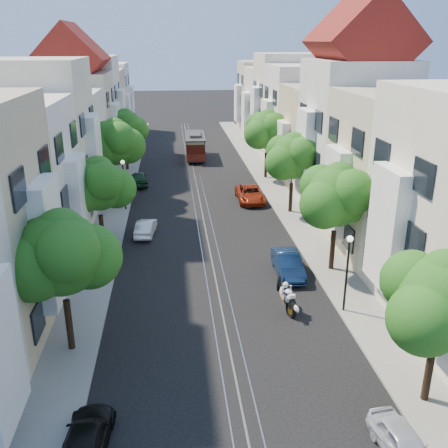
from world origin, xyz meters
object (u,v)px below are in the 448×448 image
object	(u,v)px
tree_w_a	(62,256)
lamp_east	(348,262)
tree_e_a	(442,303)
tree_e_d	(267,131)
parked_car_w_far	(139,179)
tree_w_c	(115,143)
sportbike_rider	(286,296)
tree_e_b	(338,197)
lamp_west	(124,177)
tree_w_d	(125,128)
parked_car_w_near	(86,438)
tree_e_c	(293,158)
parked_car_e_mid	(288,264)
tree_w_b	(99,186)
parked_car_e_far	(250,194)
cable_car	(195,144)
parked_car_e_near	(403,444)
parked_car_w_mid	(146,228)

from	to	relation	value
tree_w_a	lamp_east	world-z (taller)	tree_w_a
tree_e_a	tree_e_d	world-z (taller)	tree_e_d
lamp_east	parked_car_w_far	size ratio (longest dim) A/B	1.04
tree_w_c	sportbike_rider	bearing A→B (deg)	-63.23
tree_e_b	lamp_west	bearing A→B (deg)	136.15
tree_w_d	parked_car_w_near	world-z (taller)	tree_w_d
tree_e_c	parked_car_e_mid	xyz separation A→B (m)	(-2.86, -11.29, -3.92)
lamp_east	parked_car_w_far	distance (m)	28.36
tree_w_b	tree_w_c	xyz separation A→B (m)	(0.00, 11.00, 0.67)
lamp_east	parked_car_e_far	bearing A→B (deg)	95.60
cable_car	parked_car_e_far	distance (m)	18.10
tree_e_c	tree_e_d	xyz separation A→B (m)	(0.00, 11.00, 0.27)
parked_car_w_near	parked_car_w_far	distance (m)	33.83
tree_w_c	parked_car_w_near	bearing A→B (deg)	-86.98
lamp_east	parked_car_w_near	bearing A→B (deg)	-145.48
tree_w_b	parked_car_w_far	world-z (taller)	tree_w_b
tree_w_d	cable_car	size ratio (longest dim) A/B	0.89
tree_e_a	lamp_west	world-z (taller)	tree_e_a
tree_e_b	parked_car_w_near	xyz separation A→B (m)	(-12.86, -13.16, -4.19)
tree_w_a	parked_car_e_mid	size ratio (longest dim) A/B	1.63
lamp_east	cable_car	xyz separation A→B (m)	(-5.80, 37.04, -1.18)
tree_w_c	parked_car_e_near	world-z (taller)	tree_w_c
tree_w_b	parked_car_w_far	distance (m)	16.18
tree_e_b	tree_w_a	world-z (taller)	same
tree_e_d	sportbike_rider	distance (m)	27.25
tree_e_d	tree_w_a	distance (m)	32.38
lamp_west	tree_w_a	bearing A→B (deg)	-92.40
parked_car_w_near	tree_e_b	bearing A→B (deg)	-130.38
tree_w_a	tree_w_d	bearing A→B (deg)	90.00
sportbike_rider	parked_car_w_near	xyz separation A→B (m)	(-8.89, -8.49, -0.42)
tree_e_c	tree_w_d	xyz separation A→B (m)	(-14.40, 16.00, 0.00)
parked_car_e_far	tree_e_b	bearing A→B (deg)	-78.89
sportbike_rider	tree_w_b	bearing A→B (deg)	119.29
tree_w_c	sportbike_rider	world-z (taller)	tree_w_c
lamp_west	tree_w_c	bearing A→B (deg)	105.75
tree_e_c	parked_car_e_mid	size ratio (longest dim) A/B	1.59
parked_car_w_near	parked_car_w_far	bearing A→B (deg)	-86.04
tree_w_d	lamp_east	world-z (taller)	tree_w_d
parked_car_e_near	parked_car_e_far	xyz separation A→B (m)	(-0.70, 28.98, 0.12)
tree_w_c	parked_car_e_near	distance (m)	33.23
tree_w_c	parked_car_w_near	size ratio (longest dim) A/B	1.89
tree_e_a	tree_e_b	distance (m)	12.00
tree_w_a	lamp_east	xyz separation A→B (m)	(13.44, 2.02, -1.89)
parked_car_e_mid	parked_car_w_far	xyz separation A→B (m)	(-10.00, 20.97, 0.01)
parked_car_e_mid	parked_car_w_near	world-z (taller)	parked_car_e_mid
tree_e_b	lamp_east	size ratio (longest dim) A/B	1.61
tree_e_b	sportbike_rider	xyz separation A→B (m)	(-3.97, -4.67, -3.77)
tree_e_b	parked_car_e_far	size ratio (longest dim) A/B	1.39
parked_car_e_mid	parked_car_e_far	bearing A→B (deg)	91.17
parked_car_w_mid	lamp_west	bearing A→B (deg)	-65.34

